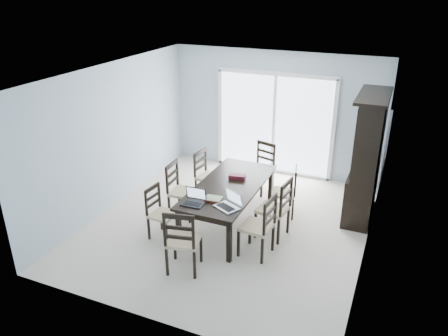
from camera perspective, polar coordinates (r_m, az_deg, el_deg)
The scene contains 24 objects.
floor at distance 7.61m, azimuth 0.64°, elevation -7.33°, with size 5.00×5.00×0.00m, color beige.
ceiling at distance 6.66m, azimuth 0.74°, elevation 12.24°, with size 5.00×5.00×0.00m, color white.
back_wall at distance 9.27m, azimuth 6.66°, elevation 7.06°, with size 4.50×0.02×2.60m, color #A3B5C2.
wall_left at distance 8.11m, azimuth -14.21°, elevation 4.06°, with size 0.02×5.00×2.60m, color #A3B5C2.
wall_right at distance 6.58m, azimuth 19.09°, elevation -1.16°, with size 0.02×5.00×2.60m, color #A3B5C2.
balcony at distance 10.62m, azimuth 7.90°, elevation 1.45°, with size 4.50×2.00×0.10m, color gray.
railing at distance 11.34m, azimuth 9.46°, elevation 6.01°, with size 4.50×0.06×1.10m, color #99999E.
dining_table at distance 7.29m, azimuth 0.66°, elevation -2.79°, with size 1.00×2.20×0.75m.
china_hutch at distance 7.83m, azimuth 18.12°, elevation 1.11°, with size 0.50×1.38×2.20m.
sliding_door at distance 9.31m, azimuth 6.56°, elevation 5.76°, with size 2.52×0.05×2.18m.
chair_left_near at distance 7.11m, azimuth -8.59°, elevation -5.03°, with size 0.43×0.42×1.02m.
chair_left_mid at distance 7.65m, azimuth -5.99°, elevation -2.10°, with size 0.46×0.45×1.15m.
chair_left_far at distance 8.26m, azimuth -2.49°, elevation -0.23°, with size 0.47×0.46×1.09m.
chair_right_near at distance 6.53m, azimuth 5.08°, elevation -6.81°, with size 0.49×0.48×1.16m.
chair_right_mid at distance 7.01m, azimuth 7.19°, elevation -4.53°, with size 0.51×0.50×1.19m.
chair_right_far at distance 7.73m, azimuth 8.50°, elevation -2.39°, with size 0.49×0.48×1.06m.
chair_end_near at distance 6.16m, azimuth -5.58°, elevation -8.76°, with size 0.53×0.54×1.18m.
chair_end_far at distance 8.60m, azimuth 5.07°, elevation 0.83°, with size 0.53×0.54×1.13m.
laptop_dark at distance 6.65m, azimuth -4.11°, elevation -4.33°, with size 0.35×0.25×0.23m.
laptop_silver at distance 6.52m, azimuth 0.34°, elevation -4.78°, with size 0.44×0.39×0.25m.
book_stack at distance 6.77m, azimuth -1.44°, elevation -4.05°, with size 0.27×0.22×0.04m.
cell_phone at distance 6.57m, azimuth -0.96°, elevation -5.14°, with size 0.10×0.04×0.01m, color black.
game_box at distance 7.48m, azimuth 1.73°, elevation -1.12°, with size 0.28×0.14×0.07m, color #4B0F1E.
hot_tub at distance 10.43m, azimuth 6.73°, elevation 4.23°, with size 2.07×1.90×0.97m.
Camera 1 is at (2.49, -6.04, 3.91)m, focal length 35.00 mm.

